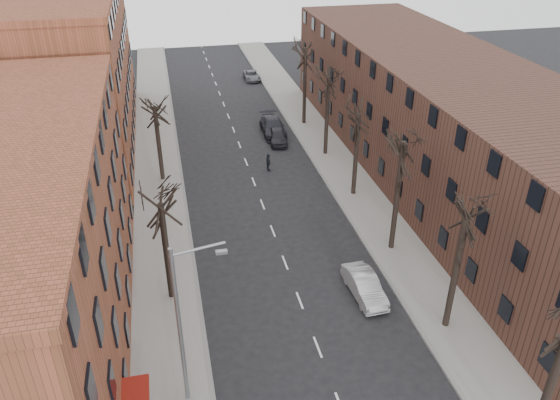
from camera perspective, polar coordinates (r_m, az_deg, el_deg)
sidewalk_left at (r=49.11m, az=-12.63°, el=2.61°), size 4.00×90.00×0.15m
sidewalk_right at (r=51.28m, az=5.49°, el=4.42°), size 4.00×90.00×0.15m
building_left_far at (r=55.82m, az=-22.05°, el=12.14°), size 12.00×28.00×14.00m
building_right at (r=48.22m, az=16.78°, el=7.96°), size 12.00×50.00×10.00m
tree_right_b at (r=33.54m, az=16.85°, el=-12.50°), size 5.20×5.20×10.80m
tree_right_c at (r=39.06m, az=11.50°, el=-4.99°), size 5.20×5.20×11.60m
tree_right_d at (r=45.32m, az=7.64°, el=0.59°), size 5.20×5.20×10.00m
tree_right_e at (r=52.06m, az=4.74°, el=4.77°), size 5.20×5.20×10.80m
tree_right_f at (r=59.11m, az=2.50°, el=7.96°), size 5.20×5.20×11.60m
tree_left_a at (r=34.74m, az=-11.21°, el=-9.94°), size 5.20×5.20×9.50m
tree_left_b at (r=48.25m, az=-12.11°, el=2.06°), size 5.20×5.20×9.50m
streetlight at (r=25.38m, az=-10.12°, el=-12.37°), size 2.45×0.22×9.03m
silver_sedan at (r=34.20m, az=8.83°, el=-8.87°), size 1.74×4.40×1.43m
parked_car_near at (r=54.19m, az=-0.25°, el=6.70°), size 2.02×4.17×1.37m
parked_car_mid at (r=56.25m, az=-0.76°, el=7.69°), size 2.37×5.50×1.58m
parked_car_far at (r=73.74m, az=-2.97°, el=12.86°), size 1.91×4.13×1.15m
pedestrian_crossing at (r=48.43m, az=-1.23°, el=3.95°), size 0.53×1.01×1.65m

